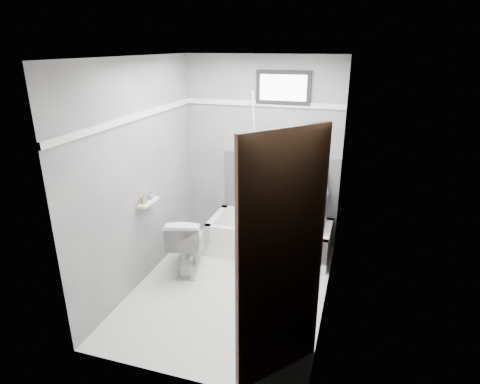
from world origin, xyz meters
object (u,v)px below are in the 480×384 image
at_px(office_chair, 300,205).
at_px(soap_bottle_b, 150,195).
at_px(toilet, 187,243).
at_px(door, 310,290).
at_px(soap_bottle_a, 144,199).
at_px(bathtub, 269,237).

xyz_separation_m(office_chair, soap_bottle_b, (-1.51, -0.88, 0.28)).
xyz_separation_m(office_chair, toilet, (-1.19, -0.70, -0.34)).
xyz_separation_m(toilet, door, (1.60, -1.53, 0.66)).
xyz_separation_m(toilet, soap_bottle_b, (-0.32, -0.18, 0.62)).
relative_size(soap_bottle_a, soap_bottle_b, 1.25).
bearing_deg(soap_bottle_a, bathtub, 40.82).
distance_m(toilet, soap_bottle_b, 0.72).
bearing_deg(office_chair, soap_bottle_a, -153.01).
bearing_deg(soap_bottle_b, toilet, 28.82).
relative_size(toilet, soap_bottle_a, 6.01).
bearing_deg(bathtub, soap_bottle_b, -143.42).
distance_m(door, soap_bottle_b, 2.35).
distance_m(office_chair, toilet, 1.43).
distance_m(office_chair, soap_bottle_b, 1.77).
relative_size(bathtub, office_chair, 1.34).
bearing_deg(office_chair, bathtub, 177.09).
bearing_deg(soap_bottle_a, toilet, 44.65).
bearing_deg(toilet, soap_bottle_b, 13.01).
height_order(bathtub, soap_bottle_b, soap_bottle_b).
relative_size(bathtub, soap_bottle_b, 16.25).
height_order(toilet, door, door).
relative_size(bathtub, soap_bottle_a, 12.97).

